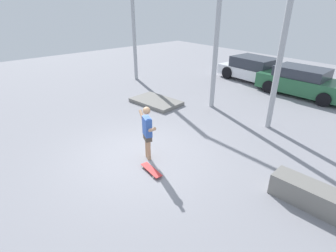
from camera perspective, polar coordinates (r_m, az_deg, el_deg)
name	(u,v)px	position (r m, az deg, el deg)	size (l,w,h in m)	color
ground_plane	(140,156)	(7.99, -6.07, -6.61)	(36.00, 36.00, 0.00)	gray
skateboarder	(147,131)	(7.45, -4.53, -1.00)	(1.34, 0.53, 1.63)	tan
skateboard	(151,170)	(7.27, -3.66, -9.53)	(0.82, 0.30, 0.08)	red
manual_pad	(156,102)	(12.02, -2.63, 5.33)	(2.23, 1.38, 0.16)	slate
canopy_support_left	(168,13)	(13.14, 0.09, 23.33)	(6.10, 0.20, 6.04)	#A5A8AD
parked_car_white	(255,70)	(16.27, 18.41, 11.58)	(4.30, 2.18, 1.33)	white
parked_car_green	(303,82)	(14.51, 27.24, 8.51)	(4.25, 1.96, 1.36)	#28603D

